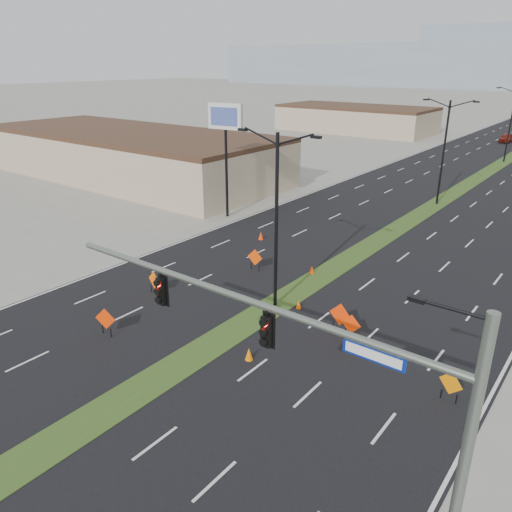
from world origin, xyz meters
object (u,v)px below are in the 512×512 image
Objects in this scene: car_left at (506,138)px; cone_0 at (249,354)px; streetlight_1 at (444,150)px; signal_mast at (315,362)px; streetlight_2 at (511,123)px; construction_sign_5 at (451,384)px; pole_sign_west at (225,125)px; cone_1 at (312,270)px; cone_3 at (261,236)px; streetlight_0 at (276,217)px; construction_sign_2 at (255,258)px; cone_2 at (299,304)px; construction_sign_4 at (340,315)px; construction_sign_0 at (154,281)px; construction_sign_1 at (105,320)px; construction_sign_3 at (351,325)px.

car_left is 6.75× the size of cone_0.
cone_0 is at bearing -86.03° from streetlight_1.
signal_mast is 66.56m from streetlight_2.
construction_sign_5 is 29.94m from pole_sign_west.
cone_1 is at bearing 105.93° from cone_0.
streetlight_2 reaches higher than cone_1.
streetlight_0 is at bearing -48.96° from cone_3.
construction_sign_2 is at bearing -94.53° from streetlight_2.
cone_2 is 20.77m from pole_sign_west.
construction_sign_4 is 5.47m from cone_0.
streetlight_2 is at bearing 93.89° from construction_sign_0.
cone_1 is at bearing 113.19° from cone_2.
signal_mast is at bearing -13.37° from construction_sign_0.
construction_sign_2 is 0.91× the size of construction_sign_4.
construction_sign_0 is at bearing -74.31° from pole_sign_west.
cone_2 is (-9.63, 3.27, -0.59)m from construction_sign_5.
cone_3 is at bearing 125.02° from cone_0.
construction_sign_1 reaches higher than construction_sign_3.
cone_0 is at bearing -125.53° from construction_sign_3.
construction_sign_3 is at bearing 21.87° from construction_sign_0.
cone_3 is at bearing -36.95° from pole_sign_west.
cone_1 is at bearing -36.46° from pole_sign_west.
signal_mast is 18.94m from construction_sign_2.
cone_3 is (-6.87, 3.44, 0.04)m from cone_1.
construction_sign_4 reaches higher than car_left.
construction_sign_2 is (2.67, 6.68, 0.04)m from construction_sign_0.
streetlight_0 and streetlight_1 have the same top height.
signal_mast is 31.75m from pole_sign_west.
signal_mast is 30.76× the size of cone_2.
construction_sign_1 is at bearing -159.81° from cone_0.
car_left is 67.32m from cone_3.
signal_mast is at bearing -49.46° from streetlight_0.
cone_2 is at bearing -86.46° from car_left.
cone_2 is (1.31, 0.52, -5.15)m from streetlight_0.
construction_sign_3 is at bearing 177.22° from construction_sign_5.
car_left is at bearing 92.71° from cone_1.
construction_sign_5 is 21.85m from cone_3.
construction_sign_3 is at bearing -79.57° from streetlight_1.
cone_2 is (-3.98, 1.28, -0.57)m from construction_sign_3.
cone_2 is 12.15m from cone_3.
construction_sign_0 is 7.20m from construction_sign_2.
construction_sign_5 is (2.38, 7.25, -3.94)m from signal_mast.
streetlight_2 is (0.00, 28.00, 0.00)m from streetlight_1.
construction_sign_1 reaches higher than construction_sign_5.
cone_3 is (-7.62, 8.76, -5.08)m from streetlight_0.
cone_2 is at bearing -87.27° from streetlight_1.
signal_mast is at bearing -63.62° from construction_sign_4.
signal_mast is 38.96m from streetlight_1.
construction_sign_2 is 14.98m from pole_sign_west.
streetlight_2 is at bearing 97.84° from construction_sign_4.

